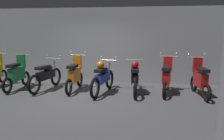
{
  "coord_description": "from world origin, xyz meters",
  "views": [
    {
      "loc": [
        1.97,
        -6.55,
        2.07
      ],
      "look_at": [
        0.79,
        0.72,
        0.75
      ],
      "focal_mm": 36.94,
      "sensor_mm": 36.0,
      "label": 1
    }
  ],
  "objects": [
    {
      "name": "motorbike_slot_7",
      "position": [
        3.54,
        0.77,
        0.53
      ],
      "size": [
        0.59,
        1.68,
        1.29
      ],
      "color": "black",
      "rests_on": "ground"
    },
    {
      "name": "motorbike_slot_4",
      "position": [
        0.51,
        0.59,
        0.53
      ],
      "size": [
        0.59,
        1.94,
        1.15
      ],
      "color": "black",
      "rests_on": "ground"
    },
    {
      "name": "motorbike_slot_3",
      "position": [
        -0.51,
        0.79,
        0.53
      ],
      "size": [
        0.59,
        1.68,
        1.29
      ],
      "color": "black",
      "rests_on": "ground"
    },
    {
      "name": "motorbike_slot_5",
      "position": [
        1.52,
        0.77,
        0.53
      ],
      "size": [
        0.56,
        1.95,
        1.08
      ],
      "color": "black",
      "rests_on": "ground"
    },
    {
      "name": "back_wall",
      "position": [
        0.0,
        2.43,
        1.44
      ],
      "size": [
        16.0,
        0.3,
        2.88
      ],
      "primitive_type": "cube",
      "color": "#9EA0A3",
      "rests_on": "ground"
    },
    {
      "name": "motorbike_slot_6",
      "position": [
        2.54,
        0.88,
        0.53
      ],
      "size": [
        0.58,
        1.67,
        1.29
      ],
      "color": "black",
      "rests_on": "ground"
    },
    {
      "name": "motorbike_slot_1",
      "position": [
        -2.53,
        0.64,
        0.52
      ],
      "size": [
        0.56,
        1.68,
        1.18
      ],
      "color": "black",
      "rests_on": "ground"
    },
    {
      "name": "ground_plane",
      "position": [
        0.0,
        0.0,
        0.0
      ],
      "size": [
        80.0,
        80.0,
        0.0
      ],
      "primitive_type": "plane",
      "color": "#4C4C4F"
    },
    {
      "name": "motorbike_slot_2",
      "position": [
        -1.52,
        0.74,
        0.49
      ],
      "size": [
        0.58,
        1.94,
        1.15
      ],
      "color": "black",
      "rests_on": "ground"
    }
  ]
}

